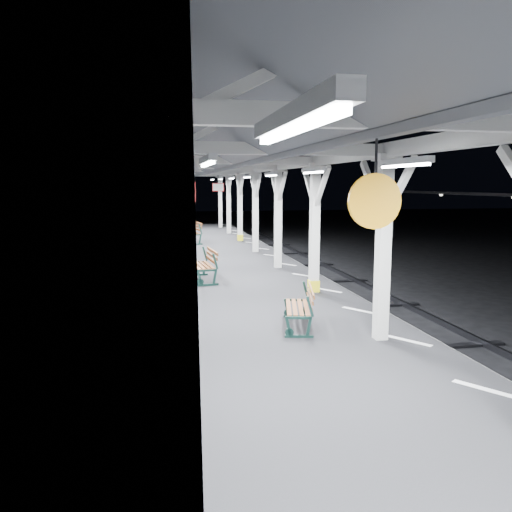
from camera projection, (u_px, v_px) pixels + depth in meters
name	position (u px, v px, depth m)	size (l,w,h in m)	color
ground	(252.00, 361.00, 10.81)	(120.00, 120.00, 0.00)	black
platform	(252.00, 339.00, 10.74)	(6.00, 50.00, 1.00)	black
hazard_stripes_left	(135.00, 322.00, 10.20)	(1.00, 48.00, 0.01)	silver
hazard_stripes_right	(360.00, 311.00, 11.13)	(1.00, 48.00, 0.01)	silver
track_left	(4.00, 374.00, 9.85)	(2.20, 60.00, 0.16)	#2D2D33
track_right	(461.00, 344.00, 11.74)	(2.20, 60.00, 0.16)	#2D2D33
canopy	(252.00, 146.00, 10.13)	(5.40, 49.00, 4.65)	silver
bench_near	(302.00, 306.00, 9.80)	(0.86, 1.55, 0.80)	#132E29
bench_mid	(206.00, 264.00, 14.56)	(0.77, 1.72, 0.91)	#132E29
bench_far	(194.00, 232.00, 23.90)	(0.89, 1.89, 0.99)	#132E29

